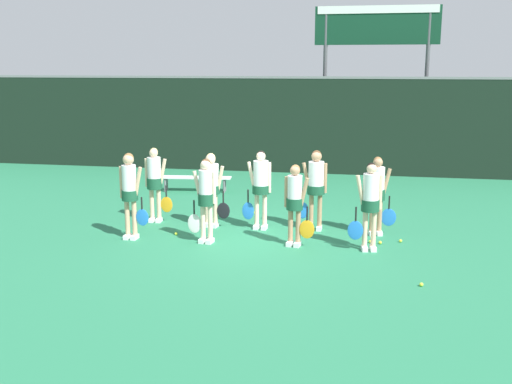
% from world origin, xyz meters
% --- Properties ---
extents(ground_plane, '(140.00, 140.00, 0.00)m').
position_xyz_m(ground_plane, '(0.00, 0.00, 0.00)').
color(ground_plane, '#26724C').
extents(fence_windscreen, '(60.00, 0.08, 3.22)m').
position_xyz_m(fence_windscreen, '(0.00, 7.73, 1.62)').
color(fence_windscreen, black).
rests_on(fence_windscreen, ground_plane).
extents(scoreboard, '(4.16, 0.15, 5.51)m').
position_xyz_m(scoreboard, '(2.42, 9.07, 4.37)').
color(scoreboard, '#515156').
rests_on(scoreboard, ground_plane).
extents(bench_courtside, '(2.11, 0.58, 0.43)m').
position_xyz_m(bench_courtside, '(-2.58, 4.16, 0.38)').
color(bench_courtside, silver).
rests_on(bench_courtside, ground_plane).
extents(player_0, '(0.62, 0.34, 1.82)m').
position_xyz_m(player_0, '(-2.53, -0.69, 1.08)').
color(player_0, tan).
rests_on(player_0, ground_plane).
extents(player_1, '(0.62, 0.33, 1.74)m').
position_xyz_m(player_1, '(-0.91, -0.67, 1.02)').
color(player_1, beige).
rests_on(player_1, ground_plane).
extents(player_2, '(0.62, 0.34, 1.66)m').
position_xyz_m(player_2, '(0.90, -0.56, 0.96)').
color(player_2, tan).
rests_on(player_2, ground_plane).
extents(player_3, '(0.64, 0.35, 1.75)m').
position_xyz_m(player_3, '(2.37, -0.58, 1.02)').
color(player_3, beige).
rests_on(player_3, ground_plane).
extents(player_4, '(0.64, 0.35, 1.73)m').
position_xyz_m(player_4, '(-2.51, 0.73, 1.01)').
color(player_4, beige).
rests_on(player_4, ground_plane).
extents(player_5, '(0.68, 0.41, 1.67)m').
position_xyz_m(player_5, '(-1.13, 0.56, 1.00)').
color(player_5, beige).
rests_on(player_5, ground_plane).
extents(player_6, '(0.65, 0.38, 1.75)m').
position_xyz_m(player_6, '(-0.01, 0.57, 1.04)').
color(player_6, beige).
rests_on(player_6, ground_plane).
extents(player_7, '(0.67, 0.39, 1.78)m').
position_xyz_m(player_7, '(1.19, 0.72, 1.07)').
color(player_7, tan).
rests_on(player_7, ground_plane).
extents(player_8, '(0.65, 0.35, 1.69)m').
position_xyz_m(player_8, '(2.51, 0.57, 0.99)').
color(player_8, tan).
rests_on(player_8, ground_plane).
extents(tennis_ball_0, '(0.07, 0.07, 0.07)m').
position_xyz_m(tennis_ball_0, '(3.24, -2.42, 0.03)').
color(tennis_ball_0, '#CCE033').
rests_on(tennis_ball_0, ground_plane).
extents(tennis_ball_1, '(0.07, 0.07, 0.07)m').
position_xyz_m(tennis_ball_1, '(3.02, 0.08, 0.03)').
color(tennis_ball_1, '#CCE033').
rests_on(tennis_ball_1, ground_plane).
extents(tennis_ball_2, '(0.07, 0.07, 0.07)m').
position_xyz_m(tennis_ball_2, '(-1.69, -0.28, 0.03)').
color(tennis_ball_2, '#CCE033').
rests_on(tennis_ball_2, ground_plane).
extents(tennis_ball_3, '(0.06, 0.06, 0.06)m').
position_xyz_m(tennis_ball_3, '(-0.40, 1.87, 0.03)').
color(tennis_ball_3, '#CCE033').
rests_on(tennis_ball_3, ground_plane).
extents(tennis_ball_4, '(0.07, 0.07, 0.07)m').
position_xyz_m(tennis_ball_4, '(2.60, -0.13, 0.03)').
color(tennis_ball_4, '#CCE033').
rests_on(tennis_ball_4, ground_plane).
extents(tennis_ball_5, '(0.07, 0.07, 0.07)m').
position_xyz_m(tennis_ball_5, '(2.41, -0.10, 0.03)').
color(tennis_ball_5, '#CCE033').
rests_on(tennis_ball_5, ground_plane).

